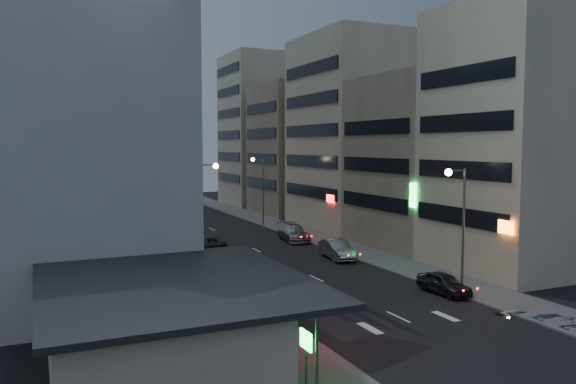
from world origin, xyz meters
TOP-DOWN VIEW (x-y plane):
  - ground at (0.00, 0.00)m, footprint 180.00×180.00m
  - sidewalk_left at (-8.00, 30.00)m, footprint 4.00×120.00m
  - sidewalk_right at (8.00, 30.00)m, footprint 4.00×120.00m
  - food_court at (-13.90, 2.00)m, footprint 11.00×13.00m
  - white_building at (-17.00, 20.00)m, footprint 14.00×24.00m
  - shophouse_near at (15.00, 10.50)m, footprint 10.00×11.00m
  - shophouse_mid at (15.50, 22.00)m, footprint 11.00×12.00m
  - shophouse_far at (15.00, 35.00)m, footprint 10.00×14.00m
  - far_left_a at (-15.50, 45.00)m, footprint 11.00×10.00m
  - far_left_b at (-16.00, 58.00)m, footprint 12.00×10.00m
  - far_right_a at (15.50, 50.00)m, footprint 11.00×12.00m
  - far_right_b at (16.00, 64.00)m, footprint 12.00×12.00m
  - street_lamp_right_near at (5.90, 6.00)m, footprint 1.60×0.44m
  - street_lamp_left at (-5.90, 22.00)m, footprint 1.60×0.44m
  - street_lamp_right_far at (5.90, 40.00)m, footprint 1.60×0.44m
  - parked_car_right_near at (5.60, 6.88)m, footprint 1.75×4.10m
  - parked_car_right_mid at (4.79, 19.53)m, footprint 2.28×5.07m
  - parked_car_left at (-4.25, 27.38)m, footprint 2.48×5.23m
  - parked_car_right_far at (5.26, 29.20)m, footprint 2.99×5.87m
  - road_car_blue at (-4.71, 8.60)m, footprint 1.77×4.79m
  - road_car_silver at (-3.68, 17.75)m, footprint 2.31×5.52m
  - scooter_black_a at (7.62, -1.26)m, footprint 0.83×1.77m
  - scooter_silver_a at (8.37, -0.08)m, footprint 1.07×1.74m
  - scooter_blue at (7.68, 0.58)m, footprint 0.70×1.95m
  - scooter_black_b at (8.25, 0.42)m, footprint 1.11×1.86m
  - scooter_silver_b at (6.85, 1.89)m, footprint 0.77×1.99m

SIDE VIEW (x-z plane):
  - ground at x=0.00m, z-range 0.00..0.00m
  - sidewalk_left at x=-8.00m, z-range 0.00..0.12m
  - sidewalk_right at x=8.00m, z-range 0.00..0.12m
  - scooter_silver_a at x=8.37m, z-range 0.12..1.13m
  - scooter_black_a at x=7.62m, z-range 0.12..1.16m
  - scooter_black_b at x=8.25m, z-range 0.12..1.20m
  - parked_car_right_near at x=5.60m, z-range 0.00..1.38m
  - scooter_blue at x=7.68m, z-range 0.12..1.30m
  - scooter_silver_b at x=6.85m, z-range 0.12..1.32m
  - parked_car_left at x=-4.25m, z-range 0.00..1.44m
  - road_car_blue at x=-4.71m, z-range 0.00..1.57m
  - road_car_silver at x=-3.68m, z-range 0.00..1.59m
  - parked_car_right_mid at x=4.79m, z-range 0.00..1.61m
  - parked_car_right_far at x=5.26m, z-range 0.00..1.63m
  - food_court at x=-13.90m, z-range 0.05..3.92m
  - street_lamp_right_near at x=5.90m, z-range 1.35..9.37m
  - street_lamp_left at x=-5.90m, z-range 1.35..9.37m
  - street_lamp_right_far at x=5.90m, z-range 1.35..9.37m
  - far_left_b at x=-16.00m, z-range 0.00..15.00m
  - shophouse_mid at x=15.50m, z-range 0.00..16.00m
  - white_building at x=-17.00m, z-range 0.00..18.00m
  - far_right_a at x=15.50m, z-range 0.00..18.00m
  - shophouse_near at x=15.00m, z-range 0.00..20.00m
  - far_left_a at x=-15.50m, z-range 0.00..20.00m
  - shophouse_far at x=15.00m, z-range 0.00..22.00m
  - far_right_b at x=16.00m, z-range 0.00..24.00m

